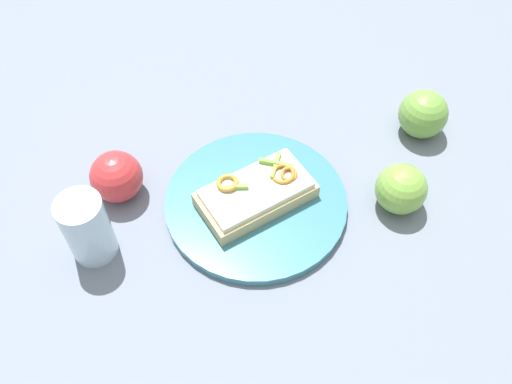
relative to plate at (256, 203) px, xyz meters
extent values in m
plane|color=slate|center=(0.00, 0.00, -0.01)|extent=(2.00, 2.00, 0.00)
cylinder|color=teal|center=(0.00, 0.00, 0.00)|extent=(0.28, 0.28, 0.02)
cube|color=tan|center=(0.00, 0.00, 0.02)|extent=(0.20, 0.16, 0.02)
cube|color=#E8E9CC|center=(0.00, 0.00, 0.04)|extent=(0.18, 0.14, 0.01)
torus|color=#B67528|center=(0.04, 0.02, 0.04)|extent=(0.04, 0.04, 0.01)
torus|color=#B38333|center=(-0.04, 0.01, 0.04)|extent=(0.04, 0.04, 0.01)
torus|color=#C57432|center=(0.05, 0.02, 0.04)|extent=(0.03, 0.04, 0.01)
cube|color=#7CB33B|center=(0.03, 0.04, 0.04)|extent=(0.02, 0.05, 0.01)
cube|color=#77B245|center=(-0.03, 0.00, 0.04)|extent=(0.04, 0.01, 0.01)
cube|color=#6CA93B|center=(0.03, 0.04, 0.04)|extent=(0.05, 0.02, 0.01)
sphere|color=#6C9F40|center=(0.30, 0.13, 0.03)|extent=(0.10, 0.10, 0.08)
sphere|color=#7AAD43|center=(0.22, -0.02, 0.03)|extent=(0.11, 0.11, 0.08)
sphere|color=red|center=(-0.21, 0.05, 0.03)|extent=(0.11, 0.11, 0.08)
cylinder|color=silver|center=(-0.24, -0.06, 0.05)|extent=(0.07, 0.07, 0.11)
camera|label=1|loc=(-0.05, -0.50, 0.70)|focal=38.70mm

